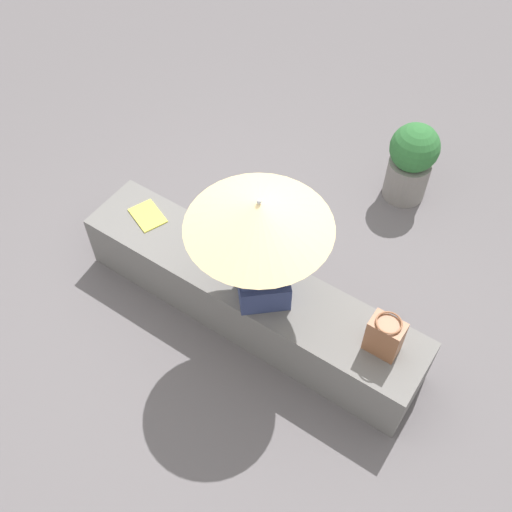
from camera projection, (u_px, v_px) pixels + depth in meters
The scene contains 7 objects.
ground_plane at pixel (249, 315), 4.71m from camera, with size 14.00×14.00×0.00m, color #605B5E.
stone_bench at pixel (249, 297), 4.52m from camera, with size 2.69×0.54×0.49m, color slate.
person_seated at pixel (264, 262), 3.93m from camera, with size 0.48×0.46×0.90m.
parasol at pixel (259, 215), 3.56m from camera, with size 0.91×0.91×0.98m.
handbag_black at pixel (385, 336), 3.86m from camera, with size 0.22×0.17×0.32m.
magazine at pixel (148, 216), 4.69m from camera, with size 0.28×0.20×0.01m, color #EAE04C.
planter_near at pixel (411, 161), 5.19m from camera, with size 0.42×0.42×0.75m.
Camera 1 is at (1.47, -2.08, 3.99)m, focal length 43.04 mm.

